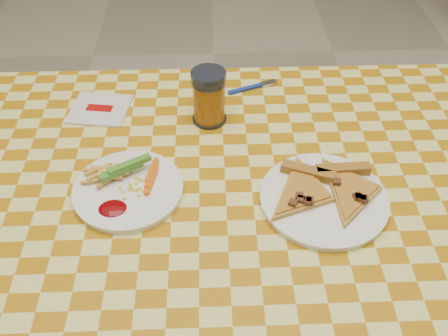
{
  "coord_description": "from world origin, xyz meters",
  "views": [
    {
      "loc": [
        -0.03,
        -0.66,
        1.46
      ],
      "look_at": [
        -0.0,
        0.05,
        0.78
      ],
      "focal_mm": 40.0,
      "sensor_mm": 36.0,
      "label": 1
    }
  ],
  "objects_px": {
    "table": "(226,217)",
    "plate_right": "(324,200)",
    "plate_left": "(128,191)",
    "drink_glass": "(209,97)"
  },
  "relations": [
    {
      "from": "plate_right",
      "to": "drink_glass",
      "type": "xyz_separation_m",
      "value": [
        -0.21,
        0.26,
        0.06
      ]
    },
    {
      "from": "plate_left",
      "to": "drink_glass",
      "type": "bearing_deg",
      "value": 54.46
    },
    {
      "from": "plate_left",
      "to": "plate_right",
      "type": "xyz_separation_m",
      "value": [
        0.37,
        -0.04,
        0.0
      ]
    },
    {
      "from": "plate_right",
      "to": "drink_glass",
      "type": "distance_m",
      "value": 0.34
    },
    {
      "from": "plate_right",
      "to": "drink_glass",
      "type": "bearing_deg",
      "value": 129.34
    },
    {
      "from": "table",
      "to": "plate_left",
      "type": "distance_m",
      "value": 0.2
    },
    {
      "from": "table",
      "to": "drink_glass",
      "type": "bearing_deg",
      "value": 97.06
    },
    {
      "from": "table",
      "to": "plate_left",
      "type": "relative_size",
      "value": 6.15
    },
    {
      "from": "table",
      "to": "drink_glass",
      "type": "height_order",
      "value": "drink_glass"
    },
    {
      "from": "table",
      "to": "plate_right",
      "type": "height_order",
      "value": "plate_right"
    }
  ]
}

